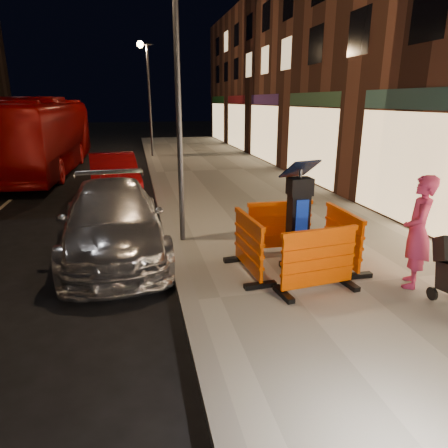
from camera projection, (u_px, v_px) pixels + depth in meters
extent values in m
plane|color=black|center=(190.00, 309.00, 6.55)|extent=(120.00, 120.00, 0.00)
cube|color=gray|center=(356.00, 287.00, 7.14)|extent=(6.00, 60.00, 0.15)
cube|color=slate|center=(189.00, 305.00, 6.52)|extent=(0.30, 60.00, 0.15)
cube|color=black|center=(298.00, 220.00, 7.43)|extent=(0.65, 0.65, 1.99)
cube|color=#ED4F00|center=(318.00, 261.00, 6.68)|extent=(1.49, 0.76, 1.11)
cube|color=#ED4F00|center=(279.00, 227.00, 8.45)|extent=(1.43, 0.61, 1.11)
cube|color=#ED4F00|center=(248.00, 245.00, 7.37)|extent=(0.69, 1.46, 1.11)
cube|color=#ED4F00|center=(342.00, 238.00, 7.76)|extent=(0.59, 1.42, 1.11)
imported|color=silver|center=(116.00, 252.00, 8.99)|extent=(2.43, 5.33, 1.51)
imported|color=maroon|center=(115.00, 195.00, 14.32)|extent=(2.05, 4.61, 1.47)
imported|color=#8E0504|center=(45.00, 172.00, 18.96)|extent=(3.11, 12.29, 3.41)
imported|color=#AA2952|center=(418.00, 232.00, 6.77)|extent=(0.80, 0.86, 1.96)
cylinder|color=#3F3F44|center=(179.00, 106.00, 8.46)|extent=(0.12, 0.12, 6.00)
cylinder|color=#3F3F44|center=(150.00, 102.00, 22.45)|extent=(0.12, 0.12, 6.00)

